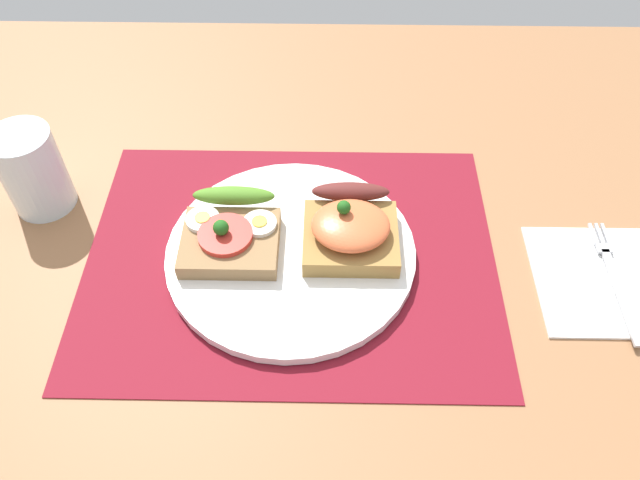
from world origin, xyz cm
name	(u,v)px	position (x,y,z in cm)	size (l,w,h in cm)	color
ground_plane	(292,267)	(0.00, 0.00, -1.60)	(120.00, 90.00, 3.20)	#93633F
placemat	(291,256)	(0.00, 0.00, 0.15)	(42.28, 32.48, 0.30)	maroon
plate	(291,252)	(0.00, 0.00, 0.83)	(25.65, 25.65, 1.06)	white
sandwich_egg_tomato	(231,231)	(-6.15, 1.13, 2.76)	(9.79, 9.75, 4.00)	olive
sandwich_salmon	(351,228)	(6.07, 1.16, 3.37)	(9.59, 10.20, 5.62)	olive
napkin	(604,279)	(31.62, -2.51, 0.30)	(13.86, 13.75, 0.60)	white
fork	(614,276)	(32.52, -2.47, 0.76)	(1.62, 15.09, 0.32)	#B7B7BC
drinking_glass	(32,171)	(-27.80, 7.49, 4.81)	(6.65, 6.65, 9.63)	silver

